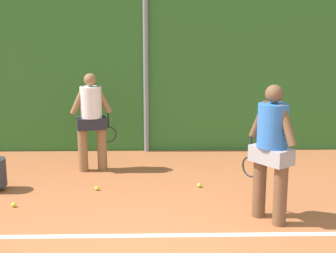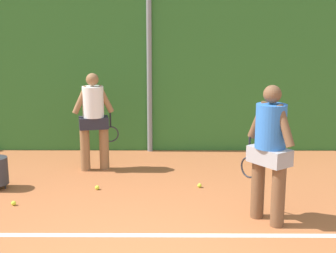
# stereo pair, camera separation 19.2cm
# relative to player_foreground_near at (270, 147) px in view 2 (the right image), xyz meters

# --- Properties ---
(ground_plane) EXTENTS (29.90, 29.90, 0.00)m
(ground_plane) POSITION_rel_player_foreground_near_xyz_m (-1.65, -0.02, -0.99)
(ground_plane) COLOR #A85B33
(hedge_fence_backdrop) EXTENTS (19.43, 0.25, 3.05)m
(hedge_fence_backdrop) POSITION_rel_player_foreground_near_xyz_m (-1.65, 3.62, 0.53)
(hedge_fence_backdrop) COLOR #33702D
(hedge_fence_backdrop) RESTS_ON ground_plane
(fence_post_center) EXTENTS (0.10, 0.10, 3.29)m
(fence_post_center) POSITION_rel_player_foreground_near_xyz_m (-1.65, 3.45, 0.65)
(fence_post_center) COLOR gray
(fence_post_center) RESTS_ON ground_plane
(court_baseline_paint) EXTENTS (14.20, 0.10, 0.01)m
(court_baseline_paint) POSITION_rel_player_foreground_near_xyz_m (-1.65, -0.43, -0.99)
(court_baseline_paint) COLOR white
(court_baseline_paint) RESTS_ON ground_plane
(player_foreground_near) EXTENTS (0.59, 0.65, 1.77)m
(player_foreground_near) POSITION_rel_player_foreground_near_xyz_m (0.00, 0.00, 0.00)
(player_foreground_near) COLOR brown
(player_foreground_near) RESTS_ON ground_plane
(player_midcourt) EXTENTS (0.76, 0.39, 1.69)m
(player_midcourt) POSITION_rel_player_foreground_near_xyz_m (-2.55, 2.21, -0.05)
(player_midcourt) COLOR #8C603D
(player_midcourt) RESTS_ON ground_plane
(tennis_ball_2) EXTENTS (0.07, 0.07, 0.07)m
(tennis_ball_2) POSITION_rel_player_foreground_near_xyz_m (-0.79, 1.28, -0.96)
(tennis_ball_2) COLOR #CCDB33
(tennis_ball_2) RESTS_ON ground_plane
(tennis_ball_3) EXTENTS (0.07, 0.07, 0.07)m
(tennis_ball_3) POSITION_rel_player_foreground_near_xyz_m (-2.37, 1.18, -0.96)
(tennis_ball_3) COLOR #CCDB33
(tennis_ball_3) RESTS_ON ground_plane
(tennis_ball_8) EXTENTS (0.07, 0.07, 0.07)m
(tennis_ball_8) POSITION_rel_player_foreground_near_xyz_m (-3.45, 0.52, -0.96)
(tennis_ball_8) COLOR #CCDB33
(tennis_ball_8) RESTS_ON ground_plane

